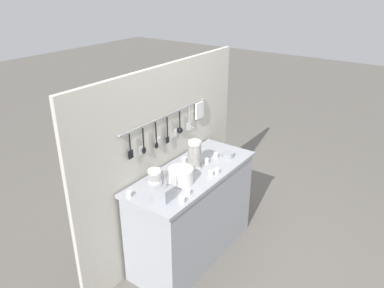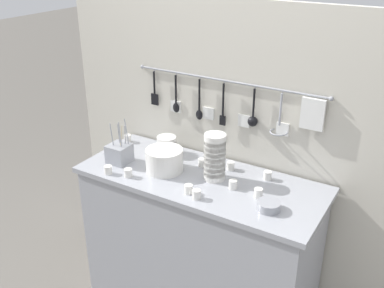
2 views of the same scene
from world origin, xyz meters
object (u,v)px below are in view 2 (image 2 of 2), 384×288
at_px(cup_centre, 128,173).
at_px(cup_edge_near, 202,163).
at_px(bowl_stack_wide_centre, 167,145).
at_px(cup_beside_plates, 233,184).
at_px(plate_stack, 164,160).
at_px(cup_front_left, 231,166).
at_px(cup_back_left, 128,138).
at_px(bowl_stack_tall_left, 215,157).
at_px(cup_by_caddy, 197,194).
at_px(cup_back_right, 189,189).
at_px(cup_edge_far, 268,175).
at_px(cup_front_right, 108,170).
at_px(steel_mixing_bowl, 269,206).
at_px(cutlery_caddy, 119,153).
at_px(cup_mid_row, 258,193).

bearing_deg(cup_centre, cup_edge_near, 47.71).
relative_size(bowl_stack_wide_centre, cup_beside_plates, 2.47).
bearing_deg(cup_edge_near, plate_stack, -136.45).
bearing_deg(plate_stack, cup_front_left, 32.33).
xyz_separation_m(plate_stack, cup_back_left, (-0.42, 0.20, -0.04)).
height_order(bowl_stack_tall_left, cup_by_caddy, bowl_stack_tall_left).
xyz_separation_m(bowl_stack_wide_centre, cup_back_right, (0.36, -0.33, -0.03)).
bearing_deg(cup_by_caddy, cup_beside_plates, 58.41).
relative_size(cup_back_right, cup_by_caddy, 1.00).
relative_size(plate_stack, cup_edge_far, 4.41).
bearing_deg(cup_front_right, steel_mixing_bowl, 7.63).
xyz_separation_m(cutlery_caddy, cup_front_right, (0.04, -0.14, -0.03)).
relative_size(cup_edge_far, cup_back_left, 1.00).
xyz_separation_m(cup_centre, cup_front_right, (-0.12, -0.03, 0.00)).
bearing_deg(cutlery_caddy, cup_beside_plates, 5.41).
distance_m(cup_back_right, cup_edge_near, 0.30).
bearing_deg(bowl_stack_tall_left, cup_edge_far, 29.59).
relative_size(bowl_stack_wide_centre, cutlery_caddy, 0.45).
height_order(plate_stack, cup_edge_near, plate_stack).
height_order(bowl_stack_tall_left, cup_edge_near, bowl_stack_tall_left).
height_order(cup_back_left, cup_front_left, same).
relative_size(cup_centre, cup_front_left, 1.00).
relative_size(bowl_stack_wide_centre, cup_by_caddy, 2.47).
bearing_deg(cup_front_left, cup_back_left, 179.98).
distance_m(cutlery_caddy, cup_front_left, 0.64).
relative_size(bowl_stack_wide_centre, cup_back_left, 2.47).
xyz_separation_m(cup_back_left, cup_front_right, (0.17, -0.39, 0.00)).
xyz_separation_m(cup_edge_near, cup_front_right, (-0.40, -0.34, 0.00)).
bearing_deg(cup_front_right, bowl_stack_tall_left, 25.52).
relative_size(cup_front_left, cup_by_caddy, 1.00).
bearing_deg(cutlery_caddy, bowl_stack_tall_left, 10.76).
relative_size(steel_mixing_bowl, cup_front_left, 2.41).
bearing_deg(bowl_stack_wide_centre, cutlery_caddy, -125.12).
xyz_separation_m(cup_centre, cup_back_left, (-0.29, 0.36, 0.00)).
height_order(cup_edge_far, cup_front_left, same).
xyz_separation_m(bowl_stack_tall_left, cup_edge_near, (-0.13, 0.09, -0.11)).
relative_size(steel_mixing_bowl, cup_edge_near, 2.41).
bearing_deg(cup_back_left, bowl_stack_wide_centre, -1.50).
distance_m(bowl_stack_tall_left, steel_mixing_bowl, 0.41).
height_order(cup_edge_far, cup_centre, same).
relative_size(bowl_stack_tall_left, cup_front_left, 5.53).
relative_size(cup_beside_plates, cup_edge_near, 1.00).
xyz_separation_m(cutlery_caddy, cup_by_caddy, (0.58, -0.12, -0.03)).
bearing_deg(bowl_stack_wide_centre, cup_edge_near, -8.61).
relative_size(cup_beside_plates, cup_back_left, 1.00).
xyz_separation_m(cup_edge_far, cup_mid_row, (0.03, -0.19, 0.00)).
bearing_deg(cup_beside_plates, cup_edge_far, 57.40).
bearing_deg(cup_beside_plates, cup_front_left, 120.07).
relative_size(cup_centre, cup_front_right, 1.00).
relative_size(cup_mid_row, cup_front_right, 1.00).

